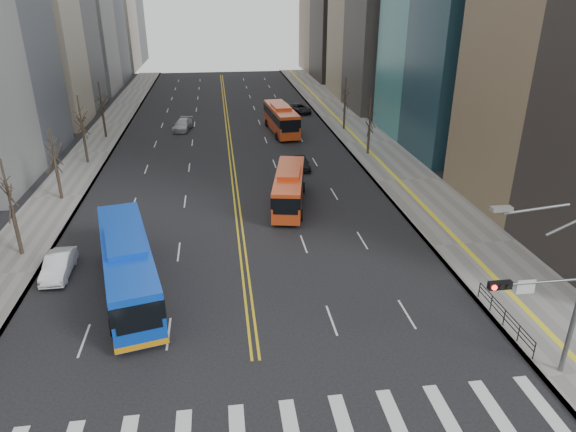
% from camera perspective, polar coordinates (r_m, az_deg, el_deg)
% --- Properties ---
extents(sidewalk_right, '(7.00, 130.00, 0.15)m').
position_cam_1_polar(sidewalk_right, '(66.70, 8.89, 8.12)').
color(sidewalk_right, slate).
rests_on(sidewalk_right, ground).
extents(sidewalk_left, '(5.00, 130.00, 0.15)m').
position_cam_1_polar(sidewalk_left, '(65.80, -21.05, 6.59)').
color(sidewalk_left, slate).
rests_on(sidewalk_left, ground).
extents(centerline, '(0.55, 100.00, 0.01)m').
position_cam_1_polar(centerline, '(73.70, -6.71, 9.68)').
color(centerline, gold).
rests_on(centerline, ground).
extents(signal_mast, '(5.37, 0.37, 9.39)m').
position_cam_1_polar(signal_mast, '(27.10, 27.40, -7.59)').
color(signal_mast, slate).
rests_on(signal_mast, ground).
extents(pedestrian_railing, '(0.06, 6.06, 1.02)m').
position_cam_1_polar(pedestrian_railing, '(32.18, 22.94, -10.10)').
color(pedestrian_railing, black).
rests_on(pedestrian_railing, sidewalk_right).
extents(street_trees, '(35.20, 47.20, 7.60)m').
position_cam_1_polar(street_trees, '(53.00, -14.17, 8.99)').
color(street_trees, black).
rests_on(street_trees, ground).
extents(blue_bus, '(5.74, 13.57, 3.83)m').
position_cam_1_polar(blue_bus, '(33.81, -17.38, -5.16)').
color(blue_bus, '#0D40C3').
rests_on(blue_bus, ground).
extents(red_bus_near, '(4.35, 10.63, 3.31)m').
position_cam_1_polar(red_bus_near, '(45.60, 0.12, 3.36)').
color(red_bus_near, red).
rests_on(red_bus_near, ground).
extents(red_bus_far, '(3.66, 11.84, 3.69)m').
position_cam_1_polar(red_bus_far, '(70.51, -0.78, 10.90)').
color(red_bus_far, red).
rests_on(red_bus_far, ground).
extents(car_white, '(1.64, 4.50, 1.47)m').
position_cam_1_polar(car_white, '(38.08, -24.14, -5.03)').
color(car_white, white).
rests_on(car_white, ground).
extents(car_dark_mid, '(1.70, 4.05, 1.37)m').
position_cam_1_polar(car_dark_mid, '(55.74, 1.48, 5.93)').
color(car_dark_mid, black).
rests_on(car_dark_mid, ground).
extents(car_silver, '(2.99, 5.35, 1.46)m').
position_cam_1_polar(car_silver, '(73.48, -11.61, 9.90)').
color(car_silver, '#ADACB2').
rests_on(car_silver, ground).
extents(car_dark_far, '(3.72, 5.42, 1.38)m').
position_cam_1_polar(car_dark_far, '(82.73, 1.31, 11.86)').
color(car_dark_far, black).
rests_on(car_dark_far, ground).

